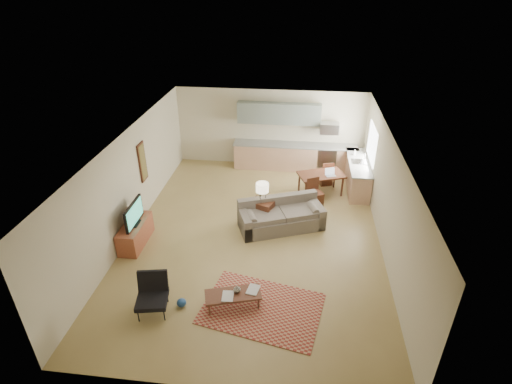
# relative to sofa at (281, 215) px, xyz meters

# --- Properties ---
(room) EXTENTS (9.00, 9.00, 9.00)m
(room) POSITION_rel_sofa_xyz_m (-0.67, -0.44, 0.94)
(room) COLOR olive
(room) RESTS_ON ground
(kitchen_counter_back) EXTENTS (4.26, 0.64, 0.92)m
(kitchen_counter_back) POSITION_rel_sofa_xyz_m (0.23, 3.74, 0.05)
(kitchen_counter_back) COLOR tan
(kitchen_counter_back) RESTS_ON ground
(kitchen_counter_right) EXTENTS (0.64, 2.26, 0.92)m
(kitchen_counter_right) POSITION_rel_sofa_xyz_m (2.26, 2.56, 0.05)
(kitchen_counter_right) COLOR tan
(kitchen_counter_right) RESTS_ON ground
(kitchen_range) EXTENTS (0.62, 0.62, 0.90)m
(kitchen_range) POSITION_rel_sofa_xyz_m (1.33, 3.74, 0.04)
(kitchen_range) COLOR #A5A8AD
(kitchen_range) RESTS_ON ground
(kitchen_microwave) EXTENTS (0.62, 0.40, 0.35)m
(kitchen_microwave) POSITION_rel_sofa_xyz_m (1.33, 3.76, 1.14)
(kitchen_microwave) COLOR #A5A8AD
(kitchen_microwave) RESTS_ON room
(upper_cabinets) EXTENTS (2.80, 0.34, 0.70)m
(upper_cabinets) POSITION_rel_sofa_xyz_m (-0.37, 3.89, 1.54)
(upper_cabinets) COLOR gray
(upper_cabinets) RESTS_ON room
(window_right) EXTENTS (0.02, 1.40, 1.05)m
(window_right) POSITION_rel_sofa_xyz_m (2.56, 2.56, 1.14)
(window_right) COLOR white
(window_right) RESTS_ON room
(wall_art_left) EXTENTS (0.06, 0.42, 1.10)m
(wall_art_left) POSITION_rel_sofa_xyz_m (-3.88, 0.46, 1.14)
(wall_art_left) COLOR olive
(wall_art_left) RESTS_ON room
(triptych) EXTENTS (1.70, 0.04, 0.50)m
(triptych) POSITION_rel_sofa_xyz_m (-0.77, 4.03, 1.34)
(triptych) COLOR #FBE8C0
(triptych) RESTS_ON room
(rug) EXTENTS (2.69, 2.12, 0.02)m
(rug) POSITION_rel_sofa_xyz_m (-0.20, -3.03, -0.40)
(rug) COLOR maroon
(rug) RESTS_ON floor
(sofa) EXTENTS (2.55, 1.80, 0.81)m
(sofa) POSITION_rel_sofa_xyz_m (0.00, 0.00, 0.00)
(sofa) COLOR #685E52
(sofa) RESTS_ON floor
(coffee_table) EXTENTS (1.24, 0.77, 0.35)m
(coffee_table) POSITION_rel_sofa_xyz_m (-0.81, -3.03, -0.23)
(coffee_table) COLOR #4E291A
(coffee_table) RESTS_ON floor
(book_a) EXTENTS (0.28, 0.35, 0.03)m
(book_a) POSITION_rel_sofa_xyz_m (-1.01, -3.14, -0.05)
(book_a) COLOR maroon
(book_a) RESTS_ON coffee_table
(book_b) EXTENTS (0.36, 0.41, 0.02)m
(book_b) POSITION_rel_sofa_xyz_m (-0.52, -2.85, -0.05)
(book_b) COLOR navy
(book_b) RESTS_ON coffee_table
(vase) EXTENTS (0.23, 0.23, 0.16)m
(vase) POSITION_rel_sofa_xyz_m (-0.73, -2.96, 0.02)
(vase) COLOR black
(vase) RESTS_ON coffee_table
(armchair) EXTENTS (0.83, 0.83, 0.82)m
(armchair) POSITION_rel_sofa_xyz_m (-2.41, -3.37, 0.00)
(armchair) COLOR black
(armchair) RESTS_ON floor
(tv_credenza) EXTENTS (0.50, 1.29, 0.60)m
(tv_credenza) POSITION_rel_sofa_xyz_m (-3.65, -1.14, -0.11)
(tv_credenza) COLOR brown
(tv_credenza) RESTS_ON floor
(tv) EXTENTS (0.10, 0.99, 0.60)m
(tv) POSITION_rel_sofa_xyz_m (-3.60, -1.14, 0.49)
(tv) COLOR black
(tv) RESTS_ON tv_credenza
(console_table) EXTENTS (0.72, 0.61, 0.71)m
(console_table) POSITION_rel_sofa_xyz_m (-0.54, 0.15, -0.05)
(console_table) COLOR #3D1E11
(console_table) RESTS_ON floor
(table_lamp) EXTENTS (0.47, 0.47, 0.57)m
(table_lamp) POSITION_rel_sofa_xyz_m (-0.54, 0.15, 0.58)
(table_lamp) COLOR beige
(table_lamp) RESTS_ON console_table
(dining_table) EXTENTS (1.56, 1.23, 0.70)m
(dining_table) POSITION_rel_sofa_xyz_m (1.09, 2.02, -0.06)
(dining_table) COLOR #3D1E11
(dining_table) RESTS_ON floor
(dining_chair_near) EXTENTS (0.55, 0.56, 0.84)m
(dining_chair_near) POSITION_rel_sofa_xyz_m (0.92, 1.32, 0.01)
(dining_chair_near) COLOR #3D1E11
(dining_chair_near) RESTS_ON floor
(dining_chair_far) EXTENTS (0.51, 0.52, 0.82)m
(dining_chair_far) POSITION_rel_sofa_xyz_m (1.27, 2.73, 0.00)
(dining_chair_far) COLOR #3D1E11
(dining_chair_far) RESTS_ON floor
(laptop) EXTENTS (0.35, 0.30, 0.22)m
(laptop) POSITION_rel_sofa_xyz_m (1.37, 1.93, 0.40)
(laptop) COLOR #A5A8AD
(laptop) RESTS_ON dining_table
(soap_bottle) EXTENTS (0.11, 0.11, 0.19)m
(soap_bottle) POSITION_rel_sofa_xyz_m (2.16, 3.07, 0.61)
(soap_bottle) COLOR #FBE8C0
(soap_bottle) RESTS_ON kitchen_counter_right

